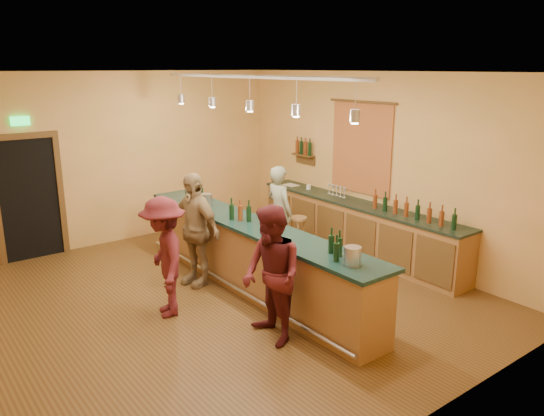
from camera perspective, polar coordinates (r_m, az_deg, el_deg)
floor at (r=7.88m, az=-5.36°, el=-9.63°), size 7.00×7.00×0.00m
ceiling at (r=7.17m, az=-6.00°, el=14.32°), size 6.50×7.00×0.02m
wall_back at (r=10.45m, az=-15.92°, el=5.19°), size 6.50×0.02×3.20m
wall_front at (r=4.87m, az=16.82°, el=-5.78°), size 6.50×0.02×3.20m
wall_right at (r=9.45m, az=11.35°, el=4.49°), size 0.02×7.00×3.20m
doorway at (r=10.03m, az=-24.69°, el=1.23°), size 1.15×0.09×2.48m
tapestry at (r=9.66m, az=9.56°, el=6.30°), size 0.03×1.40×1.60m
bottle_shelf at (r=10.71m, az=3.42°, el=6.32°), size 0.17×0.55×0.54m
back_counter at (r=9.62m, az=9.11°, el=-2.05°), size 0.60×4.55×1.27m
tasting_bar at (r=7.92m, az=-2.22°, el=-4.70°), size 0.73×5.10×1.38m
pendant_track at (r=7.47m, az=-2.41°, el=12.74°), size 0.11×4.60×0.50m
bartender at (r=9.25m, az=0.80°, el=-0.42°), size 0.39×0.60×1.63m
customer_a at (r=6.39m, az=-0.03°, el=-7.28°), size 0.76×0.91×1.71m
customer_b at (r=8.14m, az=-8.35°, el=-2.29°), size 0.63×1.10×1.76m
customer_c at (r=7.22m, az=-11.51°, el=-5.20°), size 0.90×1.19×1.64m
bar_stool at (r=9.49m, az=2.79°, el=-1.83°), size 0.33×0.33×0.68m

